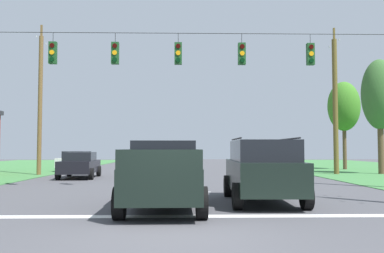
{
  "coord_description": "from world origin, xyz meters",
  "views": [
    {
      "loc": [
        0.12,
        -8.57,
        1.72
      ],
      "look_at": [
        0.53,
        9.28,
        2.66
      ],
      "focal_mm": 39.31,
      "sensor_mm": 36.0,
      "label": 1
    }
  ],
  "objects_px": {
    "distant_car_crossing_white": "(77,161)",
    "utility_pole_mid_right": "(335,104)",
    "distant_car_oncoming": "(80,164)",
    "tree_roadside_right": "(380,95)",
    "utility_pole_near_left": "(40,102)",
    "tree_roadside_left": "(344,107)",
    "pickup_truck": "(163,175)",
    "overhead_signal_span": "(183,92)",
    "suv_black": "(262,169)"
  },
  "relations": [
    {
      "from": "distant_car_crossing_white",
      "to": "utility_pole_mid_right",
      "type": "relative_size",
      "value": 0.45
    },
    {
      "from": "overhead_signal_span",
      "to": "distant_car_oncoming",
      "type": "xyz_separation_m",
      "value": [
        -6.04,
        6.82,
        -3.36
      ]
    },
    {
      "from": "pickup_truck",
      "to": "tree_roadside_right",
      "type": "bearing_deg",
      "value": 48.57
    },
    {
      "from": "overhead_signal_span",
      "to": "pickup_truck",
      "type": "height_order",
      "value": "overhead_signal_span"
    },
    {
      "from": "tree_roadside_right",
      "to": "tree_roadside_left",
      "type": "relative_size",
      "value": 1.07
    },
    {
      "from": "distant_car_oncoming",
      "to": "tree_roadside_left",
      "type": "distance_m",
      "value": 21.99
    },
    {
      "from": "utility_pole_near_left",
      "to": "tree_roadside_left",
      "type": "bearing_deg",
      "value": 16.29
    },
    {
      "from": "pickup_truck",
      "to": "distant_car_oncoming",
      "type": "height_order",
      "value": "pickup_truck"
    },
    {
      "from": "utility_pole_mid_right",
      "to": "tree_roadside_left",
      "type": "bearing_deg",
      "value": 64.29
    },
    {
      "from": "utility_pole_near_left",
      "to": "tree_roadside_right",
      "type": "relative_size",
      "value": 1.27
    },
    {
      "from": "distant_car_crossing_white",
      "to": "tree_roadside_left",
      "type": "height_order",
      "value": "tree_roadside_left"
    },
    {
      "from": "distant_car_oncoming",
      "to": "utility_pole_mid_right",
      "type": "xyz_separation_m",
      "value": [
        16.34,
        3.09,
        3.93
      ]
    },
    {
      "from": "overhead_signal_span",
      "to": "distant_car_crossing_white",
      "type": "bearing_deg",
      "value": 119.05
    },
    {
      "from": "suv_black",
      "to": "overhead_signal_span",
      "type": "bearing_deg",
      "value": 119.14
    },
    {
      "from": "utility_pole_near_left",
      "to": "distant_car_crossing_white",
      "type": "bearing_deg",
      "value": 77.5
    },
    {
      "from": "tree_roadside_left",
      "to": "pickup_truck",
      "type": "bearing_deg",
      "value": -122.21
    },
    {
      "from": "distant_car_crossing_white",
      "to": "tree_roadside_right",
      "type": "bearing_deg",
      "value": -12.65
    },
    {
      "from": "distant_car_crossing_white",
      "to": "utility_pole_mid_right",
      "type": "height_order",
      "value": "utility_pole_mid_right"
    },
    {
      "from": "pickup_truck",
      "to": "tree_roadside_left",
      "type": "distance_m",
      "value": 26.42
    },
    {
      "from": "suv_black",
      "to": "distant_car_oncoming",
      "type": "height_order",
      "value": "suv_black"
    },
    {
      "from": "overhead_signal_span",
      "to": "distant_car_oncoming",
      "type": "height_order",
      "value": "overhead_signal_span"
    },
    {
      "from": "utility_pole_mid_right",
      "to": "utility_pole_near_left",
      "type": "bearing_deg",
      "value": -179.07
    },
    {
      "from": "distant_car_oncoming",
      "to": "tree_roadside_right",
      "type": "height_order",
      "value": "tree_roadside_right"
    },
    {
      "from": "pickup_truck",
      "to": "tree_roadside_left",
      "type": "xyz_separation_m",
      "value": [
        13.9,
        22.07,
        4.21
      ]
    },
    {
      "from": "pickup_truck",
      "to": "distant_car_crossing_white",
      "type": "xyz_separation_m",
      "value": [
        -7.66,
        20.61,
        -0.18
      ]
    },
    {
      "from": "utility_pole_mid_right",
      "to": "tree_roadside_left",
      "type": "relative_size",
      "value": 1.37
    },
    {
      "from": "pickup_truck",
      "to": "tree_roadside_right",
      "type": "relative_size",
      "value": 0.7
    },
    {
      "from": "overhead_signal_span",
      "to": "distant_car_crossing_white",
      "type": "relative_size",
      "value": 4.31
    },
    {
      "from": "distant_car_crossing_white",
      "to": "tree_roadside_left",
      "type": "bearing_deg",
      "value": 3.86
    },
    {
      "from": "overhead_signal_span",
      "to": "pickup_truck",
      "type": "bearing_deg",
      "value": -95.43
    },
    {
      "from": "distant_car_oncoming",
      "to": "tree_roadside_left",
      "type": "bearing_deg",
      "value": 25.9
    },
    {
      "from": "suv_black",
      "to": "tree_roadside_left",
      "type": "xyz_separation_m",
      "value": [
        10.79,
        20.83,
        4.12
      ]
    },
    {
      "from": "distant_car_oncoming",
      "to": "tree_roadside_right",
      "type": "distance_m",
      "value": 20.17
    },
    {
      "from": "suv_black",
      "to": "tree_roadside_right",
      "type": "relative_size",
      "value": 0.62
    },
    {
      "from": "distant_car_oncoming",
      "to": "utility_pole_mid_right",
      "type": "relative_size",
      "value": 0.44
    },
    {
      "from": "tree_roadside_right",
      "to": "overhead_signal_span",
      "type": "bearing_deg",
      "value": -143.37
    },
    {
      "from": "distant_car_crossing_white",
      "to": "distant_car_oncoming",
      "type": "height_order",
      "value": "same"
    },
    {
      "from": "suv_black",
      "to": "utility_pole_near_left",
      "type": "relative_size",
      "value": 0.49
    },
    {
      "from": "overhead_signal_span",
      "to": "suv_black",
      "type": "relative_size",
      "value": 3.95
    },
    {
      "from": "distant_car_oncoming",
      "to": "suv_black",
      "type": "bearing_deg",
      "value": -53.02
    },
    {
      "from": "pickup_truck",
      "to": "distant_car_crossing_white",
      "type": "relative_size",
      "value": 1.22
    },
    {
      "from": "suv_black",
      "to": "utility_pole_mid_right",
      "type": "bearing_deg",
      "value": 61.92
    },
    {
      "from": "overhead_signal_span",
      "to": "tree_roadside_right",
      "type": "distance_m",
      "value": 16.7
    },
    {
      "from": "overhead_signal_span",
      "to": "suv_black",
      "type": "distance_m",
      "value": 6.1
    },
    {
      "from": "distant_car_crossing_white",
      "to": "utility_pole_mid_right",
      "type": "bearing_deg",
      "value": -14.71
    },
    {
      "from": "overhead_signal_span",
      "to": "utility_pole_mid_right",
      "type": "bearing_deg",
      "value": 43.9
    },
    {
      "from": "suv_black",
      "to": "distant_car_oncoming",
      "type": "relative_size",
      "value": 1.11
    },
    {
      "from": "distant_car_oncoming",
      "to": "overhead_signal_span",
      "type": "bearing_deg",
      "value": -48.51
    },
    {
      "from": "utility_pole_mid_right",
      "to": "tree_roadside_right",
      "type": "bearing_deg",
      "value": 0.34
    },
    {
      "from": "utility_pole_mid_right",
      "to": "suv_black",
      "type": "bearing_deg",
      "value": -118.08
    }
  ]
}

